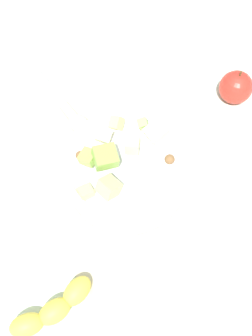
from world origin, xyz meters
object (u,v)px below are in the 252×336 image
object	(u,v)px
serving_spoon	(67,110)
whole_apple	(236,87)
salad_bowl	(126,170)
banana_whole	(53,309)

from	to	relation	value
serving_spoon	whole_apple	bearing A→B (deg)	-125.47
salad_bowl	serving_spoon	xyz separation A→B (m)	(0.20, -0.02, -0.03)
salad_bowl	serving_spoon	bearing A→B (deg)	-5.36
serving_spoon	whole_apple	world-z (taller)	whole_apple
whole_apple	banana_whole	xyz separation A→B (m)	(-0.10, 0.55, -0.02)
serving_spoon	banana_whole	bearing A→B (deg)	139.05
salad_bowl	whole_apple	size ratio (longest dim) A/B	2.91
salad_bowl	banana_whole	size ratio (longest dim) A/B	1.57
serving_spoon	salad_bowl	bearing A→B (deg)	174.64
salad_bowl	banana_whole	distance (m)	0.27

